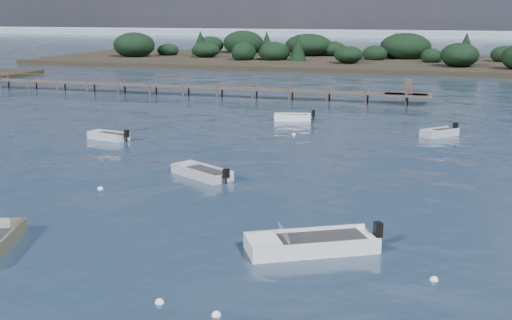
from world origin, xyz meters
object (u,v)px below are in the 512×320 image
(dinghy_mid_grey, at_px, (202,174))
(tender_far_white, at_px, (293,119))
(jetty, at_px, (186,87))
(dinghy_mid_white_a, at_px, (311,246))
(tender_far_grey, at_px, (109,137))
(dinghy_extra_b, at_px, (439,134))

(dinghy_mid_grey, bearing_deg, tender_far_white, 89.28)
(tender_far_white, height_order, jetty, jetty)
(dinghy_mid_white_a, bearing_deg, tender_far_white, 105.53)
(jetty, bearing_deg, tender_far_grey, -79.26)
(tender_far_grey, bearing_deg, dinghy_mid_grey, -37.12)
(dinghy_mid_white_a, distance_m, tender_far_grey, 27.38)
(dinghy_mid_white_a, height_order, dinghy_extra_b, dinghy_mid_white_a)
(tender_far_grey, bearing_deg, tender_far_white, 47.96)
(dinghy_extra_b, bearing_deg, tender_far_white, 164.30)
(dinghy_mid_white_a, xyz_separation_m, tender_far_white, (-8.68, 31.26, 0.00))
(dinghy_mid_grey, distance_m, dinghy_extra_b, 22.04)
(dinghy_mid_grey, height_order, dinghy_extra_b, dinghy_extra_b)
(tender_far_grey, distance_m, jetty, 27.05)
(dinghy_mid_white_a, distance_m, dinghy_mid_grey, 13.42)
(dinghy_mid_grey, height_order, tender_far_white, tender_far_white)
(dinghy_mid_grey, relative_size, dinghy_extra_b, 1.38)
(tender_far_white, bearing_deg, dinghy_mid_white_a, -74.47)
(dinghy_mid_white_a, height_order, jetty, jetty)
(dinghy_mid_white_a, xyz_separation_m, dinghy_mid_grey, (-8.95, 10.00, -0.02))
(dinghy_mid_white_a, relative_size, jetty, 0.09)
(dinghy_extra_b, bearing_deg, dinghy_mid_grey, -126.98)
(dinghy_mid_grey, xyz_separation_m, tender_far_grey, (-11.24, 8.50, 0.01))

